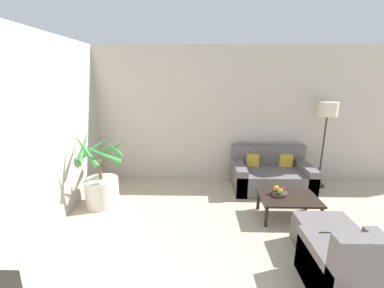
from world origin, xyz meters
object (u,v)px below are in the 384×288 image
at_px(fruit_bowl, 280,193).
at_px(ottoman, 324,235).
at_px(sofa_loveseat, 271,176).
at_px(apple_red, 282,189).
at_px(coffee_table, 289,200).
at_px(armchair, 357,273).
at_px(orange_fruit, 276,188).
at_px(floor_lamp, 327,114).
at_px(potted_palm, 102,183).
at_px(apple_green, 280,191).

xyz_separation_m(fruit_bowl, ottoman, (0.32, -0.80, -0.17)).
height_order(sofa_loveseat, apple_red, sofa_loveseat).
relative_size(coffee_table, armchair, 1.02).
xyz_separation_m(armchair, ottoman, (0.03, 0.74, -0.08)).
height_order(apple_red, armchair, armchair).
relative_size(fruit_bowl, orange_fruit, 2.61).
distance_m(apple_red, armchair, 1.59).
bearing_deg(floor_lamp, potted_palm, -167.97).
relative_size(apple_red, armchair, 0.08).
bearing_deg(fruit_bowl, orange_fruit, 145.96).
relative_size(coffee_table, orange_fruit, 9.62).
xyz_separation_m(potted_palm, apple_green, (2.86, -0.35, 0.04)).
height_order(apple_green, ottoman, apple_green).
bearing_deg(potted_palm, apple_green, -6.93).
relative_size(orange_fruit, ottoman, 0.14).
relative_size(floor_lamp, armchair, 1.93).
bearing_deg(fruit_bowl, floor_lamp, 45.17).
bearing_deg(floor_lamp, sofa_loveseat, -172.29).
bearing_deg(ottoman, apple_green, 114.46).
distance_m(potted_palm, floor_lamp, 4.23).
bearing_deg(armchair, potted_palm, 149.99).
height_order(potted_palm, floor_lamp, floor_lamp).
xyz_separation_m(orange_fruit, armchair, (0.34, -1.57, -0.16)).
relative_size(coffee_table, fruit_bowl, 3.69).
distance_m(sofa_loveseat, apple_red, 1.00).
bearing_deg(apple_green, fruit_bowl, 76.26).
bearing_deg(orange_fruit, apple_green, -68.02).
relative_size(floor_lamp, orange_fruit, 18.32).
relative_size(apple_red, apple_green, 0.84).
bearing_deg(ottoman, fruit_bowl, 112.11).
bearing_deg(apple_red, floor_lamp, 45.49).
xyz_separation_m(potted_palm, fruit_bowl, (2.87, -0.29, -0.02)).
relative_size(sofa_loveseat, orange_fruit, 15.97).
distance_m(fruit_bowl, ottoman, 0.88).
xyz_separation_m(floor_lamp, fruit_bowl, (-1.14, -1.15, -1.07)).
bearing_deg(sofa_loveseat, potted_palm, -166.58).
xyz_separation_m(apple_red, apple_green, (-0.05, -0.08, 0.01)).
bearing_deg(sofa_loveseat, ottoman, -84.45).
distance_m(sofa_loveseat, floor_lamp, 1.55).
distance_m(potted_palm, apple_green, 2.88).
xyz_separation_m(fruit_bowl, orange_fruit, (-0.05, 0.03, 0.07)).
distance_m(floor_lamp, orange_fruit, 1.91).
distance_m(potted_palm, coffee_table, 3.01).
bearing_deg(orange_fruit, ottoman, -65.80).
distance_m(fruit_bowl, apple_red, 0.08).
distance_m(apple_green, orange_fruit, 0.10).
xyz_separation_m(floor_lamp, orange_fruit, (-1.19, -1.11, -1.00)).
distance_m(sofa_loveseat, coffee_table, 1.09).
distance_m(apple_green, ottoman, 0.85).
xyz_separation_m(floor_lamp, armchair, (-0.85, -2.68, -1.16)).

